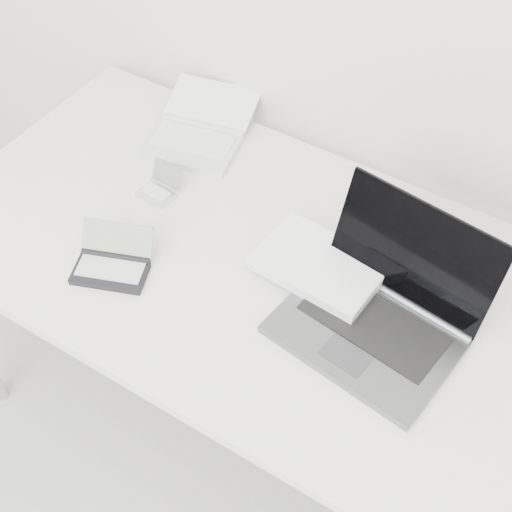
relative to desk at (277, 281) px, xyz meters
The scene contains 5 objects.
desk is the anchor object (origin of this frame).
laptop_large 0.21m from the desk, ahead, with size 0.50×0.36×0.23m.
netbook_open_white 0.49m from the desk, 146.35° to the left, with size 0.29×0.35×0.06m.
pda_silver 0.37m from the desk, behind, with size 0.09×0.09×0.07m.
palmtop_charcoal 0.36m from the desk, 147.45° to the right, with size 0.20×0.18×0.08m.
Camera 1 is at (0.49, 0.68, 1.92)m, focal length 50.00 mm.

